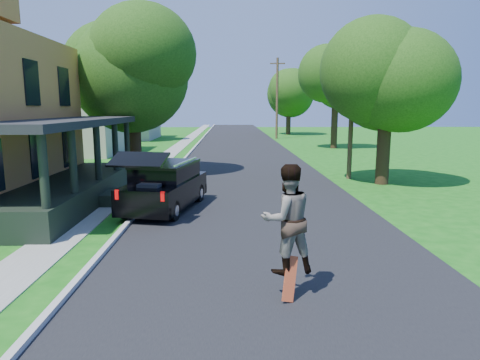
{
  "coord_description": "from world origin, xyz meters",
  "views": [
    {
      "loc": [
        -0.95,
        -9.74,
        3.53
      ],
      "look_at": [
        -0.64,
        3.0,
        1.37
      ],
      "focal_mm": 32.0,
      "sensor_mm": 36.0,
      "label": 1
    }
  ],
  "objects_px": {
    "black_suv": "(165,186)",
    "tree_right_near": "(387,67)",
    "utility_pole_near": "(352,102)",
    "skateboarder": "(287,219)"
  },
  "relations": [
    {
      "from": "black_suv",
      "to": "skateboarder",
      "type": "distance_m",
      "value": 7.79
    },
    {
      "from": "skateboarder",
      "to": "tree_right_near",
      "type": "height_order",
      "value": "tree_right_near"
    },
    {
      "from": "black_suv",
      "to": "utility_pole_near",
      "type": "height_order",
      "value": "utility_pole_near"
    },
    {
      "from": "black_suv",
      "to": "skateboarder",
      "type": "height_order",
      "value": "skateboarder"
    },
    {
      "from": "black_suv",
      "to": "skateboarder",
      "type": "relative_size",
      "value": 2.43
    },
    {
      "from": "black_suv",
      "to": "tree_right_near",
      "type": "distance_m",
      "value": 11.48
    },
    {
      "from": "utility_pole_near",
      "to": "black_suv",
      "type": "bearing_deg",
      "value": -150.46
    },
    {
      "from": "black_suv",
      "to": "utility_pole_near",
      "type": "bearing_deg",
      "value": 49.8
    },
    {
      "from": "tree_right_near",
      "to": "utility_pole_near",
      "type": "distance_m",
      "value": 2.41
    },
    {
      "from": "utility_pole_near",
      "to": "skateboarder",
      "type": "bearing_deg",
      "value": -118.51
    }
  ]
}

